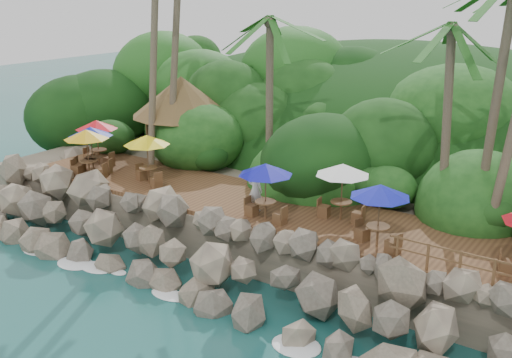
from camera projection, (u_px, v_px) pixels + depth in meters
The scene contains 11 objects.
ground at pixel (168, 301), 23.62m from camera, with size 140.00×140.00×0.00m, color #19514F.
land_base at pixel (352, 174), 35.86m from camera, with size 32.00×25.20×2.10m, color gray.
jungle_hill at pixel (399, 162), 42.07m from camera, with size 44.80×28.00×15.40m, color #143811.
seawall at pixel (200, 256), 24.84m from camera, with size 29.00×4.00×2.30m, color gray, non-canonical shape.
terrace at pixel (256, 204), 27.66m from camera, with size 26.00×5.00×0.20m, color brown.
jungle_foliage at pixel (344, 196), 35.39m from camera, with size 44.00×16.00×12.00m, color #143811, non-canonical shape.
foam_line at pixel (174, 298), 23.84m from camera, with size 25.20×0.80×0.06m.
palapa at pixel (181, 96), 33.83m from camera, with size 5.59×5.59×4.60m.
dining_clusters at pixel (249, 162), 26.51m from camera, with size 24.64×5.45×2.46m.
railing at pixel (494, 270), 19.68m from camera, with size 7.20×0.10×1.00m.
waiter at pixel (255, 190), 26.36m from camera, with size 0.68×0.45×1.87m, color silver.
Camera 1 is at (14.72, -15.43, 11.71)m, focal length 42.82 mm.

